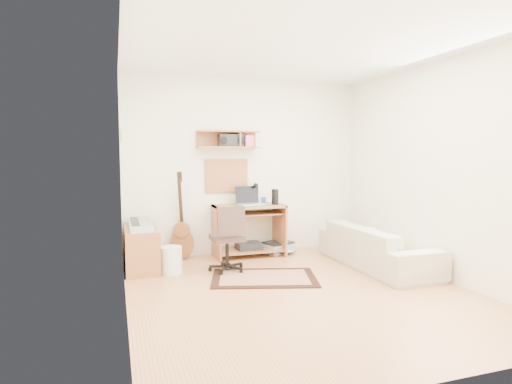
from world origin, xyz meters
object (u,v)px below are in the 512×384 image
object	(u,v)px
desk	(249,231)
printer	(278,247)
sofa	(377,239)
task_chair	(227,238)
cabinet	(141,248)

from	to	relation	value
desk	printer	xyz separation A→B (m)	(0.48, 0.05, -0.29)
desk	sofa	size ratio (longest dim) A/B	0.53
printer	task_chair	bearing A→B (deg)	-163.14
task_chair	cabinet	world-z (taller)	task_chair
desk	printer	bearing A→B (deg)	5.90
task_chair	sofa	distance (m)	1.97
cabinet	sofa	world-z (taller)	sofa
task_chair	printer	bearing A→B (deg)	34.84
task_chair	cabinet	distance (m)	1.13
printer	sofa	world-z (taller)	sofa
desk	cabinet	world-z (taller)	desk
desk	sofa	bearing A→B (deg)	-38.13
desk	cabinet	bearing A→B (deg)	-170.28
printer	sofa	xyz separation A→B (m)	(0.94, -1.16, 0.28)
cabinet	printer	size ratio (longest dim) A/B	2.12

